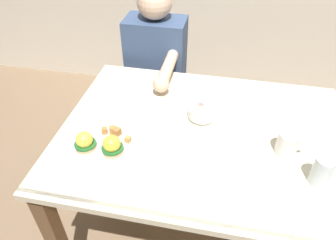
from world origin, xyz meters
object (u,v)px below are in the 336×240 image
Objects in this scene: fruit_bowl at (202,112)px; coffee_mug at (288,143)px; diner_person at (156,70)px; fork at (268,110)px; eggs_benedict_plate at (100,146)px; water_glass_near at (322,172)px; dining_table at (202,150)px.

fruit_bowl is 1.08× the size of coffee_mug.
fork is at bearing -32.45° from diner_person.
water_glass_near is (0.80, 0.01, 0.03)m from eggs_benedict_plate.
fruit_bowl is 0.11× the size of diner_person.
fork is (0.27, 0.21, 0.11)m from dining_table.
dining_table is 10.70× the size of water_glass_near.
dining_table is 8.33× the size of fork.
dining_table is 0.17m from fruit_bowl.
coffee_mug reaches higher than eggs_benedict_plate.
eggs_benedict_plate is 0.24× the size of diner_person.
fork is (0.29, 0.11, -0.03)m from fruit_bowl.
fruit_bowl reaches higher than dining_table.
eggs_benedict_plate is 0.46m from fruit_bowl.
coffee_mug reaches higher than dining_table.
dining_table is 0.45m from eggs_benedict_plate.
eggs_benedict_plate is at bearing -169.19° from coffee_mug.
diner_person is (-0.33, 0.51, -0.12)m from fruit_bowl.
diner_person is (0.03, 0.79, -0.12)m from eggs_benedict_plate.
coffee_mug is at bearing -44.27° from diner_person.
fork is (-0.05, 0.26, -0.05)m from coffee_mug.
eggs_benedict_plate is at bearing -153.56° from dining_table.
fruit_bowl is (-0.02, 0.09, 0.14)m from dining_table.
fork is 0.74m from diner_person.
fork is 0.42m from water_glass_near.
water_glass_near is at bearing -23.43° from dining_table.
fruit_bowl is 0.31m from fork.
fruit_bowl is at bearing -158.38° from fork.
eggs_benedict_plate is 2.25× the size of fruit_bowl.
water_glass_near is at bearing -31.90° from fruit_bowl.
eggs_benedict_plate is 0.76m from fork.
coffee_mug is 0.27m from fork.
diner_person is (-0.77, 0.78, -0.14)m from water_glass_near.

